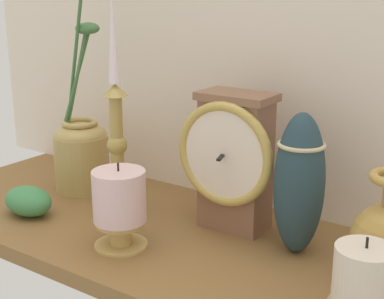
{
  "coord_description": "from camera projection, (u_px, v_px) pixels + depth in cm",
  "views": [
    {
      "loc": [
        47.39,
        -64.43,
        37.08
      ],
      "look_at": [
        2.73,
        0.0,
        14.0
      ],
      "focal_mm": 52.77,
      "sensor_mm": 36.0,
      "label": 1
    }
  ],
  "objects": [
    {
      "name": "ground_plane",
      "position": [
        178.0,
        240.0,
        0.88
      ],
      "size": [
        100.0,
        36.0,
        2.4
      ],
      "primitive_type": "cube",
      "color": "brown"
    },
    {
      "name": "back_wall",
      "position": [
        242.0,
        13.0,
        0.93
      ],
      "size": [
        120.0,
        2.0,
        65.0
      ],
      "primitive_type": "cube",
      "color": "silver",
      "rests_on": "ground_plane"
    },
    {
      "name": "mantel_clock",
      "position": [
        233.0,
        159.0,
        0.86
      ],
      "size": [
        16.06,
        9.82,
        21.59
      ],
      "color": "brown",
      "rests_on": "ground_plane"
    },
    {
      "name": "candlestick_tall_left",
      "position": [
        117.0,
        144.0,
        0.92
      ],
      "size": [
        7.5,
        7.5,
        36.81
      ],
      "color": "#B19347",
      "rests_on": "ground_plane"
    },
    {
      "name": "brass_vase_jar",
      "position": [
        82.0,
        147.0,
        1.04
      ],
      "size": [
        11.17,
        10.04,
        39.65
      ],
      "color": "tan",
      "rests_on": "ground_plane"
    },
    {
      "name": "pillar_candle_front",
      "position": [
        120.0,
        204.0,
        0.81
      ],
      "size": [
        7.84,
        7.84,
        12.82
      ],
      "color": "tan",
      "rests_on": "ground_plane"
    },
    {
      "name": "pillar_candle_near_clock",
      "position": [
        363.0,
        289.0,
        0.61
      ],
      "size": [
        8.22,
        8.22,
        11.45
      ],
      "color": "tan",
      "rests_on": "ground_plane"
    },
    {
      "name": "tall_ceramic_vase",
      "position": [
        299.0,
        183.0,
        0.78
      ],
      "size": [
        7.13,
        7.13,
        20.56
      ],
      "color": "#243B44",
      "rests_on": "ground_plane"
    },
    {
      "name": "ivy_sprig",
      "position": [
        28.0,
        201.0,
        0.94
      ],
      "size": [
        8.97,
        6.28,
        4.9
      ],
      "color": "#41854D",
      "rests_on": "ground_plane"
    }
  ]
}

